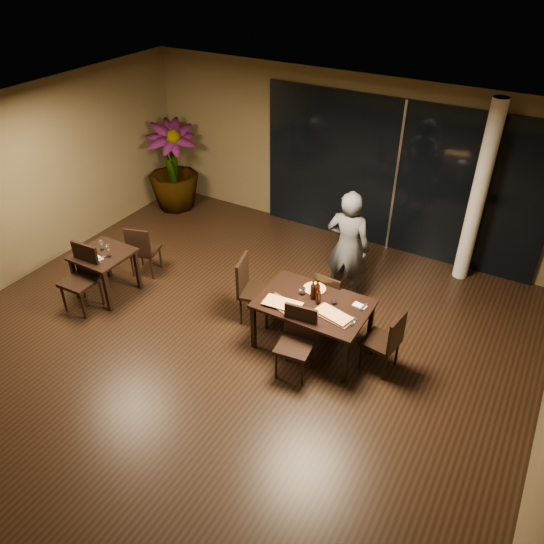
{
  "coord_description": "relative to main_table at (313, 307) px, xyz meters",
  "views": [
    {
      "loc": [
        3.37,
        -4.42,
        5.09
      ],
      "look_at": [
        0.36,
        0.78,
        1.05
      ],
      "focal_mm": 35.0,
      "sensor_mm": 36.0,
      "label": 1
    }
  ],
  "objects": [
    {
      "name": "chair_main_right",
      "position": [
        1.05,
        0.05,
        -0.16
      ],
      "size": [
        0.48,
        0.48,
        0.93
      ],
      "rotation": [
        0.0,
        0.0,
        -1.7
      ],
      "color": "black",
      "rests_on": "ground"
    },
    {
      "name": "tumbler_left",
      "position": [
        -0.23,
        0.1,
        0.12
      ],
      "size": [
        0.08,
        0.08,
        0.1
      ],
      "primitive_type": "cylinder",
      "color": "white",
      "rests_on": "main_table"
    },
    {
      "name": "wine_glass_b",
      "position": [
        -3.24,
        -0.52,
        0.17
      ],
      "size": [
        0.09,
        0.09,
        0.2
      ],
      "primitive_type": null,
      "color": "white",
      "rests_on": "side_table"
    },
    {
      "name": "window_panel",
      "position": [
        0.0,
        3.16,
        0.67
      ],
      "size": [
        5.0,
        0.06,
        2.7
      ],
      "primitive_type": "cube",
      "color": "black",
      "rests_on": "ground"
    },
    {
      "name": "bottle_a",
      "position": [
        -0.05,
        0.08,
        0.23
      ],
      "size": [
        0.07,
        0.07,
        0.3
      ],
      "primitive_type": null,
      "color": "black",
      "rests_on": "main_table"
    },
    {
      "name": "chair_main_far",
      "position": [
        -0.01,
        0.58,
        -0.19
      ],
      "size": [
        0.43,
        0.43,
        0.87
      ],
      "rotation": [
        0.0,
        0.0,
        3.07
      ],
      "color": "black",
      "rests_on": "ground"
    },
    {
      "name": "chair_side_far",
      "position": [
        -3.25,
        0.19,
        -0.16
      ],
      "size": [
        0.53,
        0.53,
        0.93
      ],
      "rotation": [
        0.0,
        0.0,
        3.43
      ],
      "color": "black",
      "rests_on": "ground"
    },
    {
      "name": "wall_back",
      "position": [
        -1.0,
        3.25,
        0.82
      ],
      "size": [
        8.0,
        0.1,
        3.0
      ],
      "primitive_type": "cube",
      "color": "brown",
      "rests_on": "ground"
    },
    {
      "name": "oblong_pizza_left",
      "position": [
        -0.34,
        -0.26,
        0.1
      ],
      "size": [
        0.52,
        0.28,
        0.02
      ],
      "primitive_type": null,
      "rotation": [
        0.0,
        0.0,
        0.09
      ],
      "color": "maroon",
      "rests_on": "pizza_board_left"
    },
    {
      "name": "bottle_b",
      "position": [
        0.06,
        0.01,
        0.21
      ],
      "size": [
        0.06,
        0.06,
        0.28
      ],
      "primitive_type": null,
      "color": "black",
      "rests_on": "main_table"
    },
    {
      "name": "pizza_board_right",
      "position": [
        0.35,
        -0.13,
        0.08
      ],
      "size": [
        0.59,
        0.38,
        0.01
      ],
      "primitive_type": "cube",
      "rotation": [
        0.0,
        0.0,
        -0.2
      ],
      "color": "#472916",
      "rests_on": "main_table"
    },
    {
      "name": "potted_plant",
      "position": [
        -4.4,
        2.48,
        0.22
      ],
      "size": [
        1.38,
        1.38,
        1.8
      ],
      "primitive_type": "imported",
      "rotation": [
        0.0,
        0.0,
        0.81
      ],
      "color": "#27531B",
      "rests_on": "ground"
    },
    {
      "name": "oblong_pizza_right",
      "position": [
        0.35,
        -0.13,
        0.1
      ],
      "size": [
        0.5,
        0.32,
        0.02
      ],
      "primitive_type": null,
      "rotation": [
        0.0,
        0.0,
        -0.24
      ],
      "color": "#691509",
      "rests_on": "pizza_board_right"
    },
    {
      "name": "round_pizza",
      "position": [
        -0.13,
        0.29,
        0.08
      ],
      "size": [
        0.31,
        0.31,
        0.01
      ],
      "primitive_type": "cylinder",
      "color": "red",
      "rests_on": "main_table"
    },
    {
      "name": "side_napkin",
      "position": [
        -3.36,
        -0.65,
        0.08
      ],
      "size": [
        0.19,
        0.13,
        0.01
      ],
      "primitive_type": "cube",
      "rotation": [
        0.0,
        0.0,
        -0.13
      ],
      "color": "white",
      "rests_on": "side_table"
    },
    {
      "name": "wall_left",
      "position": [
        -5.05,
        -0.8,
        0.82
      ],
      "size": [
        0.1,
        8.0,
        3.0
      ],
      "primitive_type": "cube",
      "color": "brown",
      "rests_on": "ground"
    },
    {
      "name": "main_table",
      "position": [
        0.0,
        0.0,
        0.0
      ],
      "size": [
        1.5,
        1.0,
        0.75
      ],
      "color": "black",
      "rests_on": "ground"
    },
    {
      "name": "pizza_board_left",
      "position": [
        -0.34,
        -0.26,
        0.08
      ],
      "size": [
        0.57,
        0.39,
        0.01
      ],
      "primitive_type": "cube",
      "rotation": [
        0.0,
        0.0,
        -0.27
      ],
      "color": "#4C2B18",
      "rests_on": "main_table"
    },
    {
      "name": "ground",
      "position": [
        -1.0,
        -0.8,
        -0.68
      ],
      "size": [
        8.0,
        8.0,
        0.0
      ],
      "primitive_type": "plane",
      "color": "black",
      "rests_on": "ground"
    },
    {
      "name": "tumbler_right",
      "position": [
        0.24,
        0.12,
        0.12
      ],
      "size": [
        0.08,
        0.08,
        0.09
      ],
      "primitive_type": "cylinder",
      "color": "white",
      "rests_on": "main_table"
    },
    {
      "name": "diner",
      "position": [
        -0.08,
        1.3,
        0.25
      ],
      "size": [
        0.67,
        0.48,
        1.85
      ],
      "primitive_type": "imported",
      "rotation": [
        0.0,
        0.0,
        3.25
      ],
      "color": "#323538",
      "rests_on": "ground"
    },
    {
      "name": "wine_glass_a",
      "position": [
        -3.48,
        -0.43,
        0.16
      ],
      "size": [
        0.08,
        0.08,
        0.17
      ],
      "primitive_type": null,
      "color": "white",
      "rests_on": "side_table"
    },
    {
      "name": "napkin_near",
      "position": [
        0.55,
        -0.11,
        0.08
      ],
      "size": [
        0.2,
        0.13,
        0.01
      ],
      "primitive_type": "cube",
      "rotation": [
        0.0,
        0.0,
        0.19
      ],
      "color": "white",
      "rests_on": "main_table"
    },
    {
      "name": "ceiling",
      "position": [
        -1.0,
        -0.8,
        2.34
      ],
      "size": [
        8.0,
        8.0,
        0.04
      ],
      "primitive_type": "cube",
      "color": "silver",
      "rests_on": "wall_back"
    },
    {
      "name": "bottle_c",
      "position": [
        0.01,
        0.09,
        0.24
      ],
      "size": [
        0.07,
        0.07,
        0.33
      ],
      "primitive_type": null,
      "color": "black",
      "rests_on": "main_table"
    },
    {
      "name": "column",
      "position": [
        1.4,
        2.85,
        0.82
      ],
      "size": [
        0.24,
        0.24,
        3.0
      ],
      "primitive_type": "cylinder",
      "color": "silver",
      "rests_on": "ground"
    },
    {
      "name": "napkin_far",
      "position": [
        0.57,
        0.24,
        0.08
      ],
      "size": [
        0.19,
        0.12,
        0.01
      ],
      "primitive_type": "cube",
      "rotation": [
        0.0,
        0.0,
        -0.11
      ],
      "color": "white",
      "rests_on": "main_table"
    },
    {
      "name": "chair_main_near",
      "position": [
        0.04,
        -0.53,
        -0.13
      ],
      "size": [
        0.5,
        0.5,
        0.97
      ],
      "rotation": [
        0.0,
        0.0,
        0.12
      ],
      "color": "black",
      "rests_on": "ground"
    },
    {
      "name": "chair_side_near",
      "position": [
        -3.45,
        -0.9,
        -0.09
      ],
      "size": [
        0.5,
        0.5,
        1.04
      ],
      "rotation": [
        0.0,
        0.0,
        0.04
      ],
      "color": "black",
      "rests_on": "ground"
    },
    {
      "name": "side_table",
      "position": [
        -3.4,
        -0.5,
        -0.05
      ],
      "size": [
        0.8,
        0.8,
        0.75
      ],
      "color": "black",
      "rests_on": "ground"
    },
    {
      "name": "chair_main_left",
      "position": [
        -1.07,
        0.11,
        -0.1
      ],
      "size": [
        0.58,
        0.58,
        1.03
      ],
      "rotation": [
        0.0,
        0.0,
        1.83
      ],
      "color": "black",
      "rests_on": "ground"
    }
  ]
}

